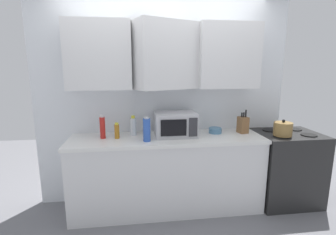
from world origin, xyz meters
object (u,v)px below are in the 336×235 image
object	(u,v)px
bottle_clear_tall	(133,126)
bowl_ceramic_small	(215,130)
stove_range	(285,167)
kettle	(283,129)
bottle_amber_vinegar	(117,131)
bottle_blue_cleaner	(147,130)
microwave	(175,124)
bottle_red_sauce	(103,127)
knife_block	(243,125)

from	to	relation	value
bottle_clear_tall	bowl_ceramic_small	bearing A→B (deg)	-1.94
stove_range	kettle	bearing A→B (deg)	-140.53
bottle_amber_vinegar	bowl_ceramic_small	distance (m)	1.19
bottle_amber_vinegar	bottle_blue_cleaner	world-z (taller)	bottle_blue_cleaner
bottle_clear_tall	bottle_amber_vinegar	bearing A→B (deg)	-147.86
kettle	bottle_amber_vinegar	size ratio (longest dim) A/B	1.15
bottle_clear_tall	bowl_ceramic_small	world-z (taller)	bottle_clear_tall
stove_range	bottle_clear_tall	bearing A→B (deg)	175.47
bowl_ceramic_small	microwave	bearing A→B (deg)	-174.18
kettle	microwave	bearing A→B (deg)	170.58
kettle	bottle_blue_cleaner	size ratio (longest dim) A/B	0.78
bottle_red_sauce	bottle_clear_tall	size ratio (longest dim) A/B	1.14
stove_range	bottle_blue_cleaner	bearing A→B (deg)	-176.02
microwave	bottle_amber_vinegar	bearing A→B (deg)	-177.46
bottle_red_sauce	microwave	bearing A→B (deg)	0.52
bottle_amber_vinegar	bottle_red_sauce	bearing A→B (deg)	171.98
knife_block	bottle_amber_vinegar	xyz separation A→B (m)	(-1.52, -0.05, -0.02)
kettle	stove_range	bearing A→B (deg)	39.47
microwave	bottle_red_sauce	distance (m)	0.84
bottle_red_sauce	bottle_clear_tall	xyz separation A→B (m)	(0.34, 0.09, -0.02)
microwave	bowl_ceramic_small	size ratio (longest dim) A/B	3.09
bottle_amber_vinegar	stove_range	bearing A→B (deg)	-0.97
bottle_amber_vinegar	bottle_red_sauce	world-z (taller)	bottle_red_sauce
stove_range	bottle_clear_tall	world-z (taller)	bottle_clear_tall
knife_block	bowl_ceramic_small	bearing A→B (deg)	174.22
microwave	bowl_ceramic_small	xyz separation A→B (m)	(0.51, 0.05, -0.11)
knife_block	bottle_amber_vinegar	size ratio (longest dim) A/B	1.59
bowl_ceramic_small	kettle	bearing A→B (deg)	-19.37
bowl_ceramic_small	bottle_blue_cleaner	bearing A→B (deg)	-164.35
stove_range	bottle_red_sauce	distance (m)	2.32
bottle_amber_vinegar	bottle_clear_tall	bearing A→B (deg)	32.14
microwave	bowl_ceramic_small	world-z (taller)	microwave
bottle_amber_vinegar	bottle_clear_tall	distance (m)	0.22
kettle	knife_block	world-z (taller)	knife_block
microwave	bottle_clear_tall	bearing A→B (deg)	170.17
kettle	bottle_red_sauce	size ratio (longest dim) A/B	0.78
knife_block	bottle_red_sauce	xyz separation A→B (m)	(-1.68, -0.02, 0.02)
knife_block	bowl_ceramic_small	size ratio (longest dim) A/B	1.86
microwave	bottle_red_sauce	bearing A→B (deg)	-179.48
knife_block	bottle_red_sauce	world-z (taller)	knife_block
bottle_blue_cleaner	bottle_clear_tall	size ratio (longest dim) A/B	1.14
stove_range	bottle_amber_vinegar	distance (m)	2.15
bottle_red_sauce	kettle	bearing A→B (deg)	-5.44
stove_range	bowl_ceramic_small	size ratio (longest dim) A/B	5.87
knife_block	bottle_blue_cleaner	size ratio (longest dim) A/B	1.08
stove_range	bottle_clear_tall	size ratio (longest dim) A/B	3.86
microwave	knife_block	xyz separation A→B (m)	(0.85, 0.02, -0.04)
bottle_amber_vinegar	bowl_ceramic_small	size ratio (longest dim) A/B	1.17
bottle_red_sauce	bowl_ceramic_small	xyz separation A→B (m)	(1.34, 0.06, -0.10)
kettle	bottle_red_sauce	bearing A→B (deg)	174.56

